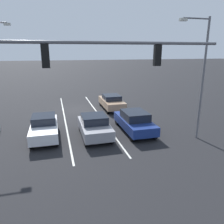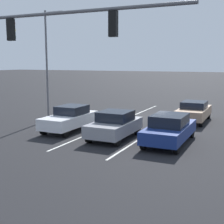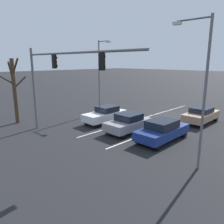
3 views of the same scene
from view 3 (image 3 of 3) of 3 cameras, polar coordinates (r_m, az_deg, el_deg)
ground_plane at (r=24.63m, az=15.66°, el=-0.85°), size 240.00×240.00×0.00m
lane_stripe_left_divider at (r=21.49m, az=15.67°, el=-2.86°), size 0.12×17.65×0.01m
lane_stripe_center_divider at (r=23.14m, az=8.75°, el=-1.38°), size 0.12×17.65×0.01m
car_navy_leftlane_front at (r=16.50m, az=13.01°, el=-4.62°), size 1.92×4.71×1.57m
car_gray_midlane_front at (r=18.06m, az=4.20°, el=-2.82°), size 1.93×4.03×1.55m
car_white_rightlane_front at (r=20.82m, az=-1.74°, el=-0.63°), size 1.79×4.39×1.56m
car_tan_leftlane_second at (r=22.37m, az=22.25°, el=-0.68°), size 1.87×4.45×1.49m
traffic_signal_gantry at (r=16.37m, az=-14.59°, el=10.01°), size 11.67×0.37×6.79m
street_lamp_right_shoulder at (r=24.21m, az=-3.10°, el=10.27°), size 1.75×0.24×7.92m
street_lamp_left_shoulder at (r=12.09m, az=22.28°, el=6.77°), size 2.09×0.24×7.93m
bare_tree_near at (r=22.07m, az=-24.22°, el=5.73°), size 2.60×2.77×6.04m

